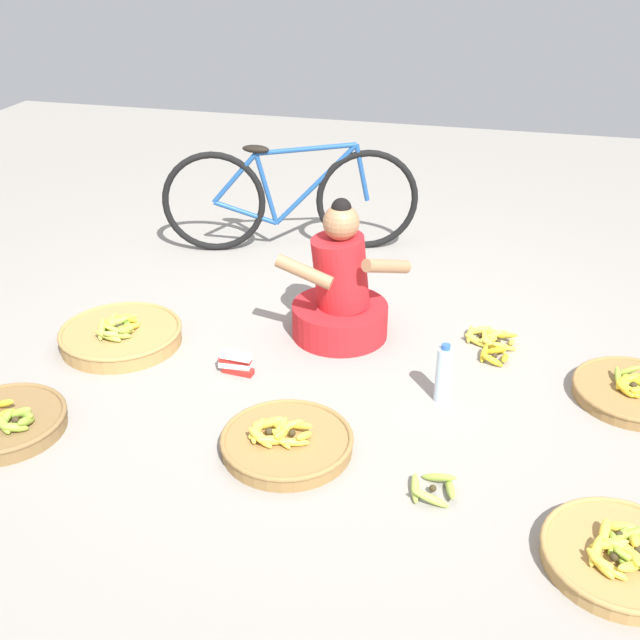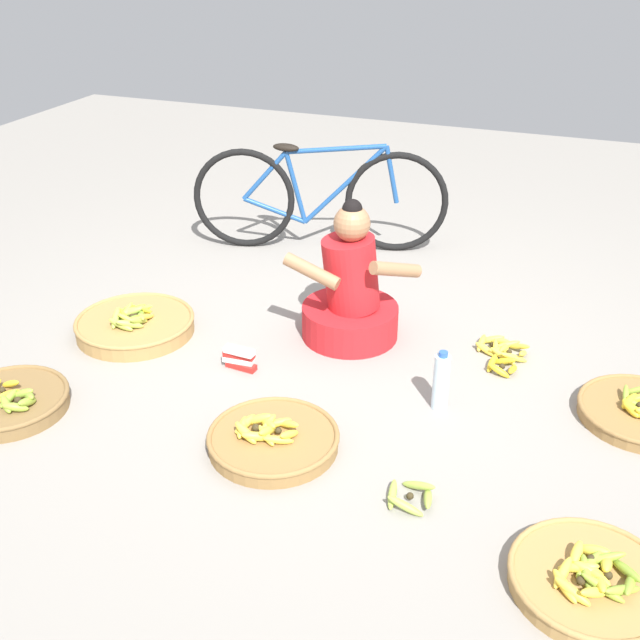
{
  "view_description": "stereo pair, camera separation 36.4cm",
  "coord_description": "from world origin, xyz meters",
  "px_view_note": "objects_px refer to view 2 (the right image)",
  "views": [
    {
      "loc": [
        0.79,
        -3.32,
        2.07
      ],
      "look_at": [
        0.0,
        -0.2,
        0.35
      ],
      "focal_mm": 43.43,
      "sensor_mm": 36.0,
      "label": 1
    },
    {
      "loc": [
        1.14,
        -3.21,
        2.07
      ],
      "look_at": [
        0.0,
        -0.2,
        0.35
      ],
      "focal_mm": 43.43,
      "sensor_mm": 36.0,
      "label": 2
    }
  ],
  "objects_px": {
    "water_bottle": "(441,382)",
    "packet_carton_stack": "(239,358)",
    "banana_basket_back_center": "(9,401)",
    "loose_bananas_back_left": "(411,496)",
    "bicycle_leaning": "(319,198)",
    "banana_basket_mid_left": "(273,439)",
    "banana_basket_near_bicycle": "(135,324)",
    "loose_bananas_front_right": "(501,352)",
    "vendor_woman_front": "(351,295)",
    "banana_basket_near_vendor": "(592,580)"
  },
  "relations": [
    {
      "from": "water_bottle",
      "to": "packet_carton_stack",
      "type": "relative_size",
      "value": 1.67
    },
    {
      "from": "banana_basket_back_center",
      "to": "loose_bananas_back_left",
      "type": "height_order",
      "value": "banana_basket_back_center"
    },
    {
      "from": "bicycle_leaning",
      "to": "banana_basket_mid_left",
      "type": "relative_size",
      "value": 2.86
    },
    {
      "from": "loose_bananas_back_left",
      "to": "banana_basket_near_bicycle",
      "type": "bearing_deg",
      "value": 155.88
    },
    {
      "from": "loose_bananas_front_right",
      "to": "packet_carton_stack",
      "type": "bearing_deg",
      "value": -154.52
    },
    {
      "from": "vendor_woman_front",
      "to": "loose_bananas_back_left",
      "type": "distance_m",
      "value": 1.37
    },
    {
      "from": "banana_basket_mid_left",
      "to": "banana_basket_near_bicycle",
      "type": "relative_size",
      "value": 0.89
    },
    {
      "from": "bicycle_leaning",
      "to": "banana_basket_near_bicycle",
      "type": "xyz_separation_m",
      "value": [
        -0.52,
        -1.48,
        -0.3
      ]
    },
    {
      "from": "packet_carton_stack",
      "to": "water_bottle",
      "type": "bearing_deg",
      "value": 0.75
    },
    {
      "from": "packet_carton_stack",
      "to": "banana_basket_back_center",
      "type": "bearing_deg",
      "value": -139.46
    },
    {
      "from": "loose_bananas_back_left",
      "to": "water_bottle",
      "type": "xyz_separation_m",
      "value": [
        -0.04,
        0.68,
        0.11
      ]
    },
    {
      "from": "banana_basket_back_center",
      "to": "loose_bananas_back_left",
      "type": "bearing_deg",
      "value": 1.52
    },
    {
      "from": "bicycle_leaning",
      "to": "loose_bananas_front_right",
      "type": "bearing_deg",
      "value": -36.09
    },
    {
      "from": "banana_basket_near_vendor",
      "to": "loose_bananas_front_right",
      "type": "distance_m",
      "value": 1.56
    },
    {
      "from": "banana_basket_near_bicycle",
      "to": "loose_bananas_back_left",
      "type": "xyz_separation_m",
      "value": [
        1.77,
        -0.79,
        -0.03
      ]
    },
    {
      "from": "banana_basket_mid_left",
      "to": "banana_basket_back_center",
      "type": "relative_size",
      "value": 1.05
    },
    {
      "from": "vendor_woman_front",
      "to": "banana_basket_back_center",
      "type": "distance_m",
      "value": 1.76
    },
    {
      "from": "banana_basket_mid_left",
      "to": "banana_basket_near_bicycle",
      "type": "height_order",
      "value": "banana_basket_near_bicycle"
    },
    {
      "from": "bicycle_leaning",
      "to": "water_bottle",
      "type": "relative_size",
      "value": 5.45
    },
    {
      "from": "banana_basket_near_bicycle",
      "to": "water_bottle",
      "type": "xyz_separation_m",
      "value": [
        1.72,
        -0.11,
        0.09
      ]
    },
    {
      "from": "banana_basket_mid_left",
      "to": "banana_basket_near_vendor",
      "type": "height_order",
      "value": "banana_basket_mid_left"
    },
    {
      "from": "loose_bananas_back_left",
      "to": "packet_carton_stack",
      "type": "bearing_deg",
      "value": 148.17
    },
    {
      "from": "banana_basket_near_bicycle",
      "to": "water_bottle",
      "type": "distance_m",
      "value": 1.73
    },
    {
      "from": "bicycle_leaning",
      "to": "packet_carton_stack",
      "type": "relative_size",
      "value": 9.12
    },
    {
      "from": "banana_basket_near_vendor",
      "to": "water_bottle",
      "type": "xyz_separation_m",
      "value": [
        -0.73,
        0.89,
        0.1
      ]
    },
    {
      "from": "banana_basket_back_center",
      "to": "banana_basket_near_bicycle",
      "type": "relative_size",
      "value": 0.85
    },
    {
      "from": "banana_basket_near_vendor",
      "to": "banana_basket_near_bicycle",
      "type": "height_order",
      "value": "banana_basket_near_bicycle"
    },
    {
      "from": "loose_bananas_front_right",
      "to": "packet_carton_stack",
      "type": "distance_m",
      "value": 1.36
    },
    {
      "from": "banana_basket_back_center",
      "to": "banana_basket_near_vendor",
      "type": "bearing_deg",
      "value": -3.57
    },
    {
      "from": "water_bottle",
      "to": "vendor_woman_front",
      "type": "bearing_deg",
      "value": 140.79
    },
    {
      "from": "vendor_woman_front",
      "to": "bicycle_leaning",
      "type": "relative_size",
      "value": 0.47
    },
    {
      "from": "banana_basket_near_bicycle",
      "to": "packet_carton_stack",
      "type": "distance_m",
      "value": 0.71
    },
    {
      "from": "vendor_woman_front",
      "to": "packet_carton_stack",
      "type": "bearing_deg",
      "value": -129.01
    },
    {
      "from": "banana_basket_back_center",
      "to": "water_bottle",
      "type": "distance_m",
      "value": 2.0
    },
    {
      "from": "loose_bananas_front_right",
      "to": "banana_basket_near_bicycle",
      "type": "bearing_deg",
      "value": -166.65
    },
    {
      "from": "packet_carton_stack",
      "to": "bicycle_leaning",
      "type": "bearing_deg",
      "value": 96.38
    },
    {
      "from": "banana_basket_back_center",
      "to": "packet_carton_stack",
      "type": "relative_size",
      "value": 3.05
    },
    {
      "from": "vendor_woman_front",
      "to": "banana_basket_near_vendor",
      "type": "bearing_deg",
      "value": -45.9
    },
    {
      "from": "banana_basket_near_vendor",
      "to": "banana_basket_near_bicycle",
      "type": "xyz_separation_m",
      "value": [
        -2.46,
        1.0,
        0.01
      ]
    },
    {
      "from": "vendor_woman_front",
      "to": "packet_carton_stack",
      "type": "xyz_separation_m",
      "value": [
        -0.41,
        -0.51,
        -0.19
      ]
    },
    {
      "from": "banana_basket_mid_left",
      "to": "packet_carton_stack",
      "type": "height_order",
      "value": "banana_basket_mid_left"
    },
    {
      "from": "banana_basket_mid_left",
      "to": "banana_basket_back_center",
      "type": "distance_m",
      "value": 1.27
    },
    {
      "from": "vendor_woman_front",
      "to": "loose_bananas_front_right",
      "type": "height_order",
      "value": "vendor_woman_front"
    },
    {
      "from": "banana_basket_back_center",
      "to": "banana_basket_near_bicycle",
      "type": "bearing_deg",
      "value": 80.65
    },
    {
      "from": "bicycle_leaning",
      "to": "loose_bananas_front_right",
      "type": "xyz_separation_m",
      "value": [
        1.4,
        -1.02,
        -0.33
      ]
    },
    {
      "from": "vendor_woman_front",
      "to": "banana_basket_near_bicycle",
      "type": "relative_size",
      "value": 1.2
    },
    {
      "from": "vendor_woman_front",
      "to": "banana_basket_mid_left",
      "type": "bearing_deg",
      "value": -89.7
    },
    {
      "from": "vendor_woman_front",
      "to": "loose_bananas_back_left",
      "type": "relative_size",
      "value": 3.92
    },
    {
      "from": "banana_basket_back_center",
      "to": "loose_bananas_back_left",
      "type": "distance_m",
      "value": 1.91
    },
    {
      "from": "banana_basket_near_bicycle",
      "to": "packet_carton_stack",
      "type": "bearing_deg",
      "value": -10.34
    }
  ]
}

